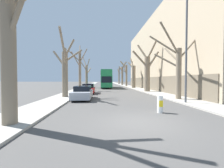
{
  "coord_description": "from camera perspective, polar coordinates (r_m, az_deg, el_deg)",
  "views": [
    {
      "loc": [
        -1.78,
        -6.9,
        2.01
      ],
      "look_at": [
        0.34,
        24.29,
        1.11
      ],
      "focal_mm": 24.0,
      "sensor_mm": 36.0,
      "label": 1
    }
  ],
  "objects": [
    {
      "name": "parked_car_0",
      "position": [
        15.65,
        -11.09,
        -3.36
      ],
      "size": [
        1.8,
        4.46,
        1.37
      ],
      "color": "#9EA3AD",
      "rests_on": "ground"
    },
    {
      "name": "parked_car_1",
      "position": [
        22.04,
        -8.99,
        -1.85
      ],
      "size": [
        1.75,
        4.33,
        1.43
      ],
      "color": "maroon",
      "rests_on": "ground"
    },
    {
      "name": "street_tree_right_0",
      "position": [
        16.25,
        23.45,
        6.02
      ],
      "size": [
        4.95,
        3.89,
        7.24
      ],
      "color": "#7A6B56",
      "rests_on": "ground"
    },
    {
      "name": "street_tree_left_2",
      "position": [
        27.78,
        -12.25,
        5.76
      ],
      "size": [
        3.38,
        3.52,
        8.59
      ],
      "color": "#7A6B56",
      "rests_on": "ground"
    },
    {
      "name": "double_decker_bus",
      "position": [
        36.95,
        -2.34,
        2.25
      ],
      "size": [
        2.49,
        11.53,
        4.23
      ],
      "color": "#1E7F47",
      "rests_on": "ground"
    },
    {
      "name": "street_tree_right_3",
      "position": [
        45.44,
        5.34,
        3.7
      ],
      "size": [
        2.45,
        1.27,
        7.71
      ],
      "color": "#7A6B56",
      "rests_on": "ground"
    },
    {
      "name": "street_tree_right_5",
      "position": [
        66.52,
        2.68,
        3.2
      ],
      "size": [
        2.27,
        2.9,
        7.93
      ],
      "color": "#7A6B56",
      "rests_on": "ground"
    },
    {
      "name": "traffic_bollard",
      "position": [
        9.63,
        17.8,
        -7.32
      ],
      "size": [
        0.34,
        0.35,
        1.05
      ],
      "color": "white",
      "rests_on": "ground"
    },
    {
      "name": "street_tree_left_1",
      "position": [
        17.35,
        -17.41,
        5.31
      ],
      "size": [
        3.32,
        4.48,
        7.0
      ],
      "color": "#7A6B56",
      "rests_on": "ground"
    },
    {
      "name": "street_tree_left_0",
      "position": [
        7.74,
        -34.3,
        11.2
      ],
      "size": [
        2.04,
        2.54,
        7.98
      ],
      "color": "#7A6B56",
      "rests_on": "ground"
    },
    {
      "name": "street_tree_right_4",
      "position": [
        56.27,
        3.92,
        3.75
      ],
      "size": [
        3.12,
        2.37,
        8.87
      ],
      "color": "#7A6B56",
      "rests_on": "ground"
    },
    {
      "name": "ground_plane",
      "position": [
        7.4,
        10.49,
        -14.16
      ],
      "size": [
        300.0,
        300.0,
        0.0
      ],
      "primitive_type": "plane",
      "color": "#4C4947"
    },
    {
      "name": "lamp_post",
      "position": [
        14.15,
        26.15,
        13.67
      ],
      "size": [
        1.4,
        0.2,
        9.06
      ],
      "color": "#4C4F54",
      "rests_on": "ground"
    },
    {
      "name": "street_tree_right_2",
      "position": [
        35.41,
        8.14,
        3.39
      ],
      "size": [
        1.65,
        2.36,
        7.28
      ],
      "color": "#7A6B56",
      "rests_on": "ground"
    },
    {
      "name": "sidewalk_right",
      "position": [
        57.48,
        4.04,
        -0.3
      ],
      "size": [
        2.72,
        120.0,
        0.12
      ],
      "primitive_type": "cube",
      "color": "#A39E93",
      "rests_on": "ground"
    },
    {
      "name": "building_facade_right",
      "position": [
        32.83,
        22.32,
        10.27
      ],
      "size": [
        10.08,
        36.5,
        14.03
      ],
      "color": "tan",
      "rests_on": "ground"
    },
    {
      "name": "sidewalk_left",
      "position": [
        57.1,
        -8.28,
        -0.32
      ],
      "size": [
        2.72,
        120.0,
        0.12
      ],
      "primitive_type": "cube",
      "color": "#A39E93",
      "rests_on": "ground"
    },
    {
      "name": "street_tree_left_3",
      "position": [
        37.96,
        -9.69,
        3.79
      ],
      "size": [
        2.92,
        4.58,
        7.94
      ],
      "color": "#7A6B56",
      "rests_on": "ground"
    },
    {
      "name": "street_tree_right_1",
      "position": [
        25.1,
        13.19,
        5.08
      ],
      "size": [
        4.06,
        3.07,
        8.1
      ],
      "color": "#7A6B56",
      "rests_on": "ground"
    }
  ]
}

